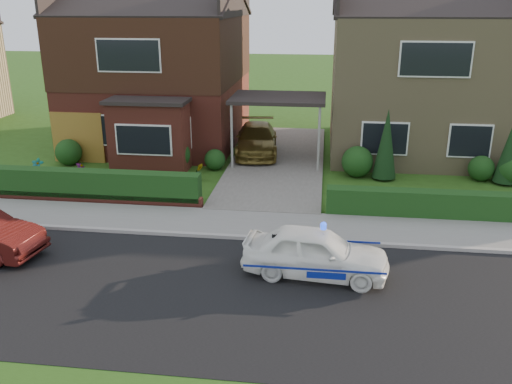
# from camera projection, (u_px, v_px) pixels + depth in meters

# --- Properties ---
(ground) EXTENTS (120.00, 120.00, 0.00)m
(ground) POSITION_uv_depth(u_px,v_px,m) (235.00, 295.00, 12.51)
(ground) COLOR #264C14
(ground) RESTS_ON ground
(road) EXTENTS (60.00, 6.00, 0.02)m
(road) POSITION_uv_depth(u_px,v_px,m) (235.00, 295.00, 12.51)
(road) COLOR black
(road) RESTS_ON ground
(kerb) EXTENTS (60.00, 0.16, 0.12)m
(kerb) POSITION_uv_depth(u_px,v_px,m) (252.00, 238.00, 15.34)
(kerb) COLOR #9E9993
(kerb) RESTS_ON ground
(sidewalk) EXTENTS (60.00, 2.00, 0.10)m
(sidewalk) POSITION_uv_depth(u_px,v_px,m) (257.00, 224.00, 16.32)
(sidewalk) COLOR slate
(sidewalk) RESTS_ON ground
(driveway) EXTENTS (3.80, 12.00, 0.12)m
(driveway) POSITION_uv_depth(u_px,v_px,m) (278.00, 161.00, 22.77)
(driveway) COLOR #666059
(driveway) RESTS_ON ground
(house_left) EXTENTS (7.50, 9.53, 7.25)m
(house_left) POSITION_uv_depth(u_px,v_px,m) (159.00, 61.00, 24.93)
(house_left) COLOR brown
(house_left) RESTS_ON ground
(house_right) EXTENTS (7.50, 8.06, 7.25)m
(house_right) POSITION_uv_depth(u_px,v_px,m) (417.00, 67.00, 23.68)
(house_right) COLOR #99865D
(house_right) RESTS_ON ground
(carport_link) EXTENTS (3.80, 3.00, 2.77)m
(carport_link) POSITION_uv_depth(u_px,v_px,m) (278.00, 99.00, 21.86)
(carport_link) COLOR black
(carport_link) RESTS_ON ground
(garage_door) EXTENTS (2.20, 0.10, 2.10)m
(garage_door) POSITION_uv_depth(u_px,v_px,m) (78.00, 138.00, 22.46)
(garage_door) COLOR brown
(garage_door) RESTS_ON ground
(dwarf_wall) EXTENTS (7.70, 0.25, 0.36)m
(dwarf_wall) POSITION_uv_depth(u_px,v_px,m) (90.00, 198.00, 18.10)
(dwarf_wall) COLOR brown
(dwarf_wall) RESTS_ON ground
(hedge_left) EXTENTS (7.50, 0.55, 0.90)m
(hedge_left) POSITION_uv_depth(u_px,v_px,m) (92.00, 202.00, 18.30)
(hedge_left) COLOR #113615
(hedge_left) RESTS_ON ground
(hedge_right) EXTENTS (7.50, 0.55, 0.80)m
(hedge_right) POSITION_uv_depth(u_px,v_px,m) (447.00, 219.00, 16.81)
(hedge_right) COLOR #113615
(hedge_right) RESTS_ON ground
(shrub_left_far) EXTENTS (1.08, 1.08, 1.08)m
(shrub_left_far) POSITION_uv_depth(u_px,v_px,m) (69.00, 152.00, 22.23)
(shrub_left_far) COLOR #113615
(shrub_left_far) RESTS_ON ground
(shrub_left_mid) EXTENTS (1.32, 1.32, 1.32)m
(shrub_left_mid) POSITION_uv_depth(u_px,v_px,m) (174.00, 154.00, 21.46)
(shrub_left_mid) COLOR #113615
(shrub_left_mid) RESTS_ON ground
(shrub_left_near) EXTENTS (0.84, 0.84, 0.84)m
(shrub_left_near) POSITION_uv_depth(u_px,v_px,m) (215.00, 160.00, 21.63)
(shrub_left_near) COLOR #113615
(shrub_left_near) RESTS_ON ground
(shrub_right_near) EXTENTS (1.20, 1.20, 1.20)m
(shrub_right_near) POSITION_uv_depth(u_px,v_px,m) (357.00, 162.00, 20.71)
(shrub_right_near) COLOR #113615
(shrub_right_near) RESTS_ON ground
(shrub_right_mid) EXTENTS (0.96, 0.96, 0.96)m
(shrub_right_mid) POSITION_uv_depth(u_px,v_px,m) (481.00, 168.00, 20.29)
(shrub_right_mid) COLOR #113615
(shrub_right_mid) RESTS_ON ground
(shrub_right_far) EXTENTS (1.08, 1.08, 1.08)m
(shrub_right_far) POSITION_uv_depth(u_px,v_px,m) (512.00, 170.00, 19.87)
(shrub_right_far) COLOR #113615
(shrub_right_far) RESTS_ON ground
(conifer_a) EXTENTS (0.90, 0.90, 2.60)m
(conifer_a) POSITION_uv_depth(u_px,v_px,m) (386.00, 146.00, 20.17)
(conifer_a) COLOR black
(conifer_a) RESTS_ON ground
(conifer_b) EXTENTS (0.90, 0.90, 2.20)m
(conifer_b) POSITION_uv_depth(u_px,v_px,m) (509.00, 155.00, 19.71)
(conifer_b) COLOR black
(conifer_b) RESTS_ON ground
(police_car) EXTENTS (3.27, 3.68, 1.38)m
(police_car) POSITION_uv_depth(u_px,v_px,m) (315.00, 253.00, 13.21)
(police_car) COLOR white
(police_car) RESTS_ON ground
(driveway_car) EXTENTS (2.18, 4.45, 1.24)m
(driveway_car) POSITION_uv_depth(u_px,v_px,m) (257.00, 139.00, 23.46)
(driveway_car) COLOR brown
(driveway_car) RESTS_ON driveway
(potted_plant_a) EXTENTS (0.49, 0.37, 0.85)m
(potted_plant_a) POSITION_uv_depth(u_px,v_px,m) (38.00, 170.00, 20.27)
(potted_plant_a) COLOR gray
(potted_plant_a) RESTS_ON ground
(potted_plant_b) EXTENTS (0.47, 0.44, 0.68)m
(potted_plant_b) POSITION_uv_depth(u_px,v_px,m) (198.00, 172.00, 20.28)
(potted_plant_b) COLOR gray
(potted_plant_b) RESTS_ON ground
(potted_plant_c) EXTENTS (0.41, 0.41, 0.72)m
(potted_plant_c) POSITION_uv_depth(u_px,v_px,m) (81.00, 173.00, 20.13)
(potted_plant_c) COLOR gray
(potted_plant_c) RESTS_ON ground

